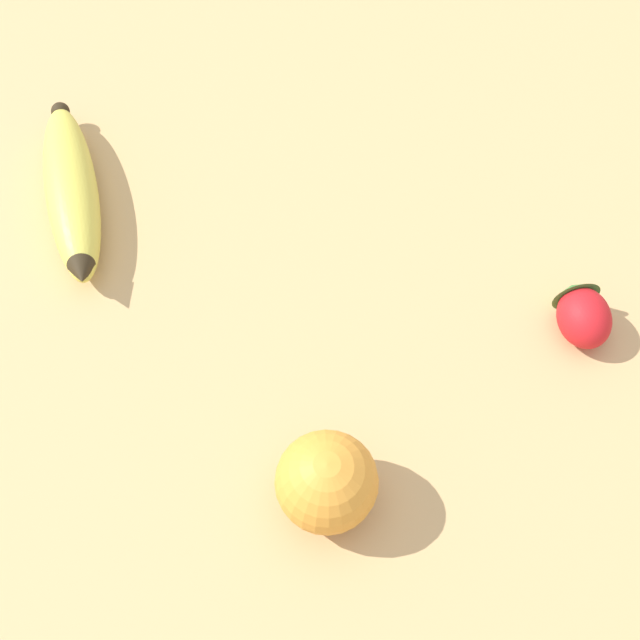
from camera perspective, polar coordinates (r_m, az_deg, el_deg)
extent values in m
plane|color=tan|center=(0.73, -1.86, 6.02)|extent=(3.00, 3.00, 0.00)
ellipsoid|color=#DBCC4C|center=(0.76, -15.61, 7.96)|extent=(0.12, 0.18, 0.04)
cone|color=#2D2314|center=(0.70, -15.01, 2.90)|extent=(0.03, 0.03, 0.03)
sphere|color=#2D2314|center=(0.82, -16.28, 12.69)|extent=(0.02, 0.02, 0.02)
sphere|color=orange|center=(0.60, 0.43, -10.32)|extent=(0.07, 0.07, 0.07)
ellipsoid|color=red|center=(0.69, 16.54, 0.14)|extent=(0.06, 0.06, 0.04)
cone|color=#3D8438|center=(0.70, 15.93, 1.79)|extent=(0.04, 0.02, 0.04)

